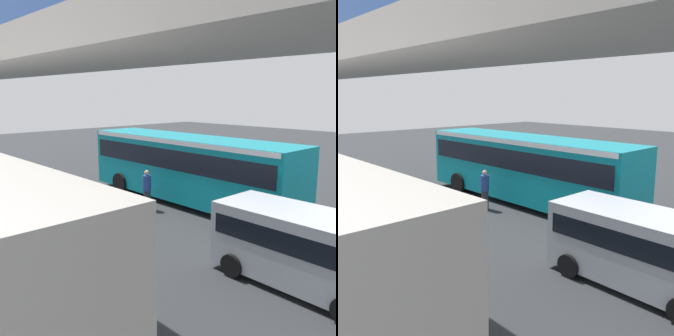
{
  "view_description": "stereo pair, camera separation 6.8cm",
  "coord_description": "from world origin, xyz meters",
  "views": [
    {
      "loc": [
        -11.45,
        12.78,
        5.07
      ],
      "look_at": [
        1.71,
        0.57,
        1.6
      ],
      "focal_mm": 40.53,
      "sensor_mm": 36.0,
      "label": 1
    },
    {
      "loc": [
        -11.5,
        12.73,
        5.07
      ],
      "look_at": [
        1.71,
        0.57,
        1.6
      ],
      "focal_mm": 40.53,
      "sensor_mm": 36.0,
      "label": 2
    }
  ],
  "objects": [
    {
      "name": "ground",
      "position": [
        0.0,
        0.0,
        0.0
      ],
      "size": [
        80.0,
        80.0,
        0.0
      ],
      "primitive_type": "plane",
      "color": "#2D3033"
    },
    {
      "name": "lane_dash_left",
      "position": [
        0.0,
        -3.47,
        0.0
      ],
      "size": [
        2.0,
        0.2,
        0.01
      ],
      "primitive_type": "cube",
      "color": "silver",
      "rests_on": "ground"
    },
    {
      "name": "parked_van",
      "position": [
        -6.96,
        3.71,
        1.18
      ],
      "size": [
        4.8,
        2.17,
        2.05
      ],
      "color": "#B7BCC6",
      "rests_on": "ground"
    },
    {
      "name": "lane_dash_leftmost",
      "position": [
        -4.0,
        -3.47,
        0.0
      ],
      "size": [
        2.0,
        0.2,
        0.01
      ],
      "primitive_type": "cube",
      "color": "silver",
      "rests_on": "ground"
    },
    {
      "name": "city_bus",
      "position": [
        0.84,
        0.11,
        1.88
      ],
      "size": [
        11.54,
        2.85,
        3.15
      ],
      "color": "#0C8493",
      "rests_on": "ground"
    },
    {
      "name": "pedestrian",
      "position": [
        1.26,
        2.28,
        0.89
      ],
      "size": [
        0.38,
        0.38,
        1.79
      ],
      "color": "#2D2D38",
      "rests_on": "ground"
    },
    {
      "name": "lane_dash_centre",
      "position": [
        4.0,
        -3.47,
        0.0
      ],
      "size": [
        2.0,
        0.2,
        0.01
      ],
      "primitive_type": "cube",
      "color": "silver",
      "rests_on": "ground"
    }
  ]
}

